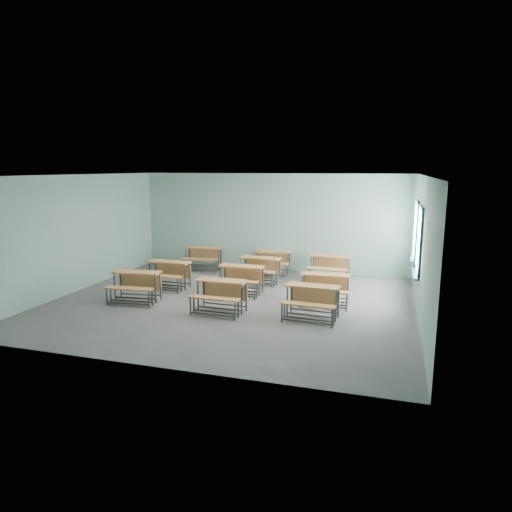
{
  "coord_description": "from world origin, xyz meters",
  "views": [
    {
      "loc": [
        3.82,
        -10.55,
        3.38
      ],
      "look_at": [
        0.29,
        1.2,
        1.0
      ],
      "focal_mm": 32.0,
      "sensor_mm": 36.0,
      "label": 1
    }
  ],
  "objects_px": {
    "desk_unit_r1c2": "(325,284)",
    "desk_unit_r0c2": "(312,297)",
    "desk_unit_r3c2": "(330,264)",
    "desk_unit_r0c1": "(220,291)",
    "desk_unit_r3c1": "(271,259)",
    "desk_unit_r1c0": "(168,270)",
    "desk_unit_r3c0": "(203,255)",
    "desk_unit_r0c0": "(136,282)",
    "desk_unit_r2c1": "(259,266)",
    "desk_unit_r1c1": "(240,275)"
  },
  "relations": [
    {
      "from": "desk_unit_r3c1",
      "to": "desk_unit_r0c0",
      "type": "bearing_deg",
      "value": -127.21
    },
    {
      "from": "desk_unit_r0c0",
      "to": "desk_unit_r3c0",
      "type": "xyz_separation_m",
      "value": [
        0.18,
        3.9,
        0.0
      ]
    },
    {
      "from": "desk_unit_r3c1",
      "to": "desk_unit_r3c2",
      "type": "bearing_deg",
      "value": -11.4
    },
    {
      "from": "desk_unit_r1c2",
      "to": "desk_unit_r3c2",
      "type": "distance_m",
      "value": 2.52
    },
    {
      "from": "desk_unit_r0c1",
      "to": "desk_unit_r0c2",
      "type": "distance_m",
      "value": 2.17
    },
    {
      "from": "desk_unit_r2c1",
      "to": "desk_unit_r0c1",
      "type": "bearing_deg",
      "value": -88.72
    },
    {
      "from": "desk_unit_r3c0",
      "to": "desk_unit_r1c0",
      "type": "bearing_deg",
      "value": -96.49
    },
    {
      "from": "desk_unit_r0c0",
      "to": "desk_unit_r2c1",
      "type": "relative_size",
      "value": 1.03
    },
    {
      "from": "desk_unit_r0c0",
      "to": "desk_unit_r2c1",
      "type": "xyz_separation_m",
      "value": [
        2.5,
        2.74,
        0.0
      ]
    },
    {
      "from": "desk_unit_r1c2",
      "to": "desk_unit_r0c2",
      "type": "bearing_deg",
      "value": -98.64
    },
    {
      "from": "desk_unit_r1c0",
      "to": "desk_unit_r3c2",
      "type": "relative_size",
      "value": 1.0
    },
    {
      "from": "desk_unit_r0c2",
      "to": "desk_unit_r3c1",
      "type": "relative_size",
      "value": 0.99
    },
    {
      "from": "desk_unit_r0c2",
      "to": "desk_unit_r3c0",
      "type": "relative_size",
      "value": 0.97
    },
    {
      "from": "desk_unit_r0c0",
      "to": "desk_unit_r0c1",
      "type": "bearing_deg",
      "value": -10.68
    },
    {
      "from": "desk_unit_r2c1",
      "to": "desk_unit_r3c1",
      "type": "height_order",
      "value": "same"
    },
    {
      "from": "desk_unit_r3c2",
      "to": "desk_unit_r0c2",
      "type": "bearing_deg",
      "value": -86.48
    },
    {
      "from": "desk_unit_r3c0",
      "to": "desk_unit_r2c1",
      "type": "bearing_deg",
      "value": -32.76
    },
    {
      "from": "desk_unit_r2c1",
      "to": "desk_unit_r3c2",
      "type": "height_order",
      "value": "same"
    },
    {
      "from": "desk_unit_r0c0",
      "to": "desk_unit_r3c0",
      "type": "height_order",
      "value": "same"
    },
    {
      "from": "desk_unit_r0c2",
      "to": "desk_unit_r2c1",
      "type": "xyz_separation_m",
      "value": [
        -2.06,
        2.83,
        0.0
      ]
    },
    {
      "from": "desk_unit_r0c0",
      "to": "desk_unit_r0c1",
      "type": "relative_size",
      "value": 1.05
    },
    {
      "from": "desk_unit_r0c0",
      "to": "desk_unit_r3c2",
      "type": "relative_size",
      "value": 1.04
    },
    {
      "from": "desk_unit_r0c1",
      "to": "desk_unit_r1c2",
      "type": "xyz_separation_m",
      "value": [
        2.29,
        1.33,
        0.0
      ]
    },
    {
      "from": "desk_unit_r0c0",
      "to": "desk_unit_r3c1",
      "type": "xyz_separation_m",
      "value": [
        2.55,
        3.9,
        0.0
      ]
    },
    {
      "from": "desk_unit_r0c0",
      "to": "desk_unit_r1c1",
      "type": "height_order",
      "value": "same"
    },
    {
      "from": "desk_unit_r1c1",
      "to": "desk_unit_r2c1",
      "type": "bearing_deg",
      "value": 83.44
    },
    {
      "from": "desk_unit_r1c0",
      "to": "desk_unit_r1c2",
      "type": "bearing_deg",
      "value": -2.19
    },
    {
      "from": "desk_unit_r1c2",
      "to": "desk_unit_r0c1",
      "type": "bearing_deg",
      "value": -152.48
    },
    {
      "from": "desk_unit_r0c1",
      "to": "desk_unit_r1c0",
      "type": "relative_size",
      "value": 1.0
    },
    {
      "from": "desk_unit_r0c2",
      "to": "desk_unit_r1c1",
      "type": "xyz_separation_m",
      "value": [
        -2.22,
        1.54,
        0.0
      ]
    },
    {
      "from": "desk_unit_r0c1",
      "to": "desk_unit_r3c0",
      "type": "height_order",
      "value": "same"
    },
    {
      "from": "desk_unit_r2c1",
      "to": "desk_unit_r3c2",
      "type": "relative_size",
      "value": 1.01
    },
    {
      "from": "desk_unit_r1c2",
      "to": "desk_unit_r1c1",
      "type": "bearing_deg",
      "value": 169.47
    },
    {
      "from": "desk_unit_r3c0",
      "to": "desk_unit_r3c2",
      "type": "relative_size",
      "value": 1.04
    },
    {
      "from": "desk_unit_r2c1",
      "to": "desk_unit_r0c2",
      "type": "bearing_deg",
      "value": -50.57
    },
    {
      "from": "desk_unit_r3c2",
      "to": "desk_unit_r0c1",
      "type": "bearing_deg",
      "value": -116.28
    },
    {
      "from": "desk_unit_r3c1",
      "to": "desk_unit_r3c0",
      "type": "bearing_deg",
      "value": 176.02
    },
    {
      "from": "desk_unit_r2c1",
      "to": "desk_unit_r3c2",
      "type": "xyz_separation_m",
      "value": [
        1.96,
        0.9,
        0.0
      ]
    },
    {
      "from": "desk_unit_r0c2",
      "to": "desk_unit_r3c2",
      "type": "xyz_separation_m",
      "value": [
        -0.1,
        3.73,
        0.0
      ]
    },
    {
      "from": "desk_unit_r1c2",
      "to": "desk_unit_r2c1",
      "type": "xyz_separation_m",
      "value": [
        -2.19,
        1.61,
        0.0
      ]
    },
    {
      "from": "desk_unit_r0c0",
      "to": "desk_unit_r0c2",
      "type": "relative_size",
      "value": 1.03
    },
    {
      "from": "desk_unit_r3c0",
      "to": "desk_unit_r3c1",
      "type": "distance_m",
      "value": 2.38
    },
    {
      "from": "desk_unit_r0c0",
      "to": "desk_unit_r1c2",
      "type": "height_order",
      "value": "same"
    },
    {
      "from": "desk_unit_r0c1",
      "to": "desk_unit_r0c2",
      "type": "xyz_separation_m",
      "value": [
        2.17,
        0.12,
        0.0
      ]
    },
    {
      "from": "desk_unit_r0c1",
      "to": "desk_unit_r2c1",
      "type": "distance_m",
      "value": 2.94
    },
    {
      "from": "desk_unit_r3c1",
      "to": "desk_unit_r3c2",
      "type": "distance_m",
      "value": 1.92
    },
    {
      "from": "desk_unit_r0c1",
      "to": "desk_unit_r1c0",
      "type": "height_order",
      "value": "same"
    },
    {
      "from": "desk_unit_r0c0",
      "to": "desk_unit_r0c1",
      "type": "height_order",
      "value": "same"
    },
    {
      "from": "desk_unit_r3c0",
      "to": "desk_unit_r3c2",
      "type": "xyz_separation_m",
      "value": [
        4.28,
        -0.25,
        0.0
      ]
    },
    {
      "from": "desk_unit_r0c0",
      "to": "desk_unit_r3c2",
      "type": "height_order",
      "value": "same"
    }
  ]
}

